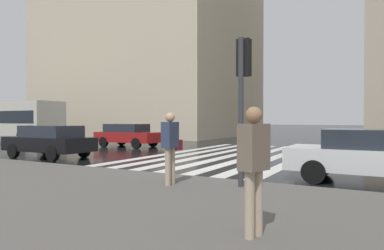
% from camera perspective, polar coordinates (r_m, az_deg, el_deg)
% --- Properties ---
extents(ground_plane, '(220.00, 220.00, 0.00)m').
position_cam_1_polar(ground_plane, '(12.50, 3.43, -6.78)').
color(ground_plane, black).
extents(zebra_crossing, '(13.00, 6.50, 0.01)m').
position_cam_1_polar(zebra_crossing, '(16.47, 6.87, -4.92)').
color(zebra_crossing, silver).
rests_on(zebra_crossing, ground_plane).
extents(haussmann_block_mid, '(16.85, 20.66, 20.21)m').
position_cam_1_polar(haussmann_block_mid, '(40.33, -6.64, 12.63)').
color(haussmann_block_mid, beige).
rests_on(haussmann_block_mid, ground_plane).
extents(traffic_signal_post, '(0.44, 0.30, 3.36)m').
position_cam_1_polar(traffic_signal_post, '(8.04, 8.37, 7.39)').
color(traffic_signal_post, '#333338').
rests_on(traffic_signal_post, sidewalk_pavement).
extents(car_red, '(1.85, 4.10, 1.41)m').
position_cam_1_polar(car_red, '(21.63, -10.50, -1.56)').
color(car_red, maroon).
rests_on(car_red, ground_plane).
extents(car_white, '(1.85, 4.10, 1.41)m').
position_cam_1_polar(car_white, '(10.23, 27.34, -4.31)').
color(car_white, silver).
rests_on(car_white, ground_plane).
extents(car_black, '(1.85, 4.10, 1.41)m').
position_cam_1_polar(car_black, '(16.34, -22.39, -2.38)').
color(car_black, black).
rests_on(car_black, ground_plane).
extents(city_bus, '(2.60, 11.00, 3.00)m').
position_cam_1_polar(city_bus, '(30.96, -28.43, 0.94)').
color(city_bus, beige).
rests_on(city_bus, ground_plane).
extents(pedestrian_approaching_kerb, '(0.45, 0.34, 1.68)m').
position_cam_1_polar(pedestrian_approaching_kerb, '(4.54, 10.13, -5.76)').
color(pedestrian_approaching_kerb, '#6B5B4C').
rests_on(pedestrian_approaching_kerb, sidewalk_pavement).
extents(pedestrian_by_billboard, '(0.63, 0.25, 1.68)m').
position_cam_1_polar(pedestrian_by_billboard, '(8.07, -3.52, -2.91)').
color(pedestrian_by_billboard, '#2D3851').
rests_on(pedestrian_by_billboard, sidewalk_pavement).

